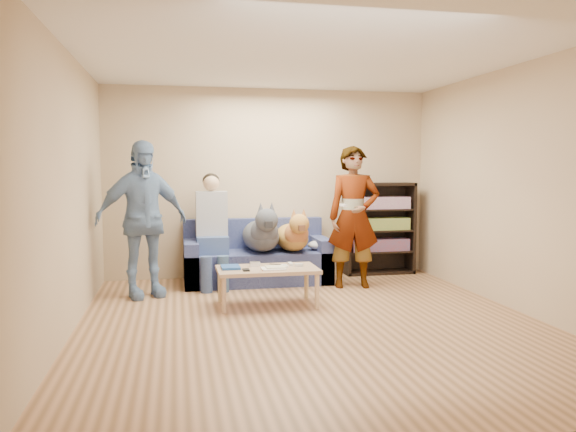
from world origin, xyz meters
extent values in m
plane|color=brown|center=(0.00, 0.00, 0.00)|extent=(5.00, 5.00, 0.00)
plane|color=white|center=(0.00, 0.00, 2.60)|extent=(5.00, 5.00, 0.00)
plane|color=tan|center=(0.00, 2.50, 1.30)|extent=(4.50, 0.00, 4.50)
plane|color=tan|center=(0.00, -2.50, 1.30)|extent=(4.50, 0.00, 4.50)
plane|color=tan|center=(-2.25, 0.00, 1.30)|extent=(0.00, 5.00, 5.00)
plane|color=tan|center=(2.25, 0.00, 1.30)|extent=(0.00, 5.00, 5.00)
ellipsoid|color=silver|center=(0.60, 1.95, 0.49)|extent=(0.35, 0.30, 0.12)
imported|color=gray|center=(0.91, 1.52, 0.89)|extent=(0.71, 0.52, 1.79)
imported|color=#7C96C6|center=(-1.68, 1.49, 0.92)|extent=(1.16, 0.81, 1.83)
cube|color=white|center=(0.71, 1.32, 1.06)|extent=(0.06, 0.13, 0.03)
cube|color=#1B4696|center=(-0.72, 0.83, 0.43)|extent=(0.20, 0.26, 0.03)
cube|color=white|center=(-0.27, 0.68, 0.43)|extent=(0.26, 0.20, 0.02)
cube|color=beige|center=(-0.24, 0.70, 0.44)|extent=(0.22, 0.17, 0.01)
cube|color=silver|center=(-0.44, 0.90, 0.45)|extent=(0.11, 0.06, 0.05)
cube|color=white|center=(-0.04, 0.88, 0.43)|extent=(0.04, 0.13, 0.03)
cube|color=silver|center=(0.04, 0.80, 0.43)|extent=(0.09, 0.06, 0.03)
cylinder|color=white|center=(-0.12, 0.76, 0.43)|extent=(0.07, 0.07, 0.02)
cylinder|color=white|center=(-0.12, 0.84, 0.43)|extent=(0.07, 0.07, 0.02)
cylinder|color=orange|center=(-0.34, 0.62, 0.42)|extent=(0.13, 0.06, 0.01)
cylinder|color=black|center=(-0.20, 0.96, 0.42)|extent=(0.13, 0.08, 0.01)
cube|color=black|center=(-0.57, 0.66, 0.43)|extent=(0.07, 0.12, 0.02)
cube|color=#515B93|center=(-0.25, 2.05, 0.21)|extent=(1.90, 0.85, 0.42)
cube|color=#515B93|center=(-0.25, 2.38, 0.62)|extent=(1.90, 0.18, 0.40)
cube|color=#515B93|center=(-1.11, 2.05, 0.29)|extent=(0.18, 0.85, 0.58)
cube|color=#515B93|center=(0.61, 2.05, 0.29)|extent=(0.18, 0.85, 0.58)
cube|color=#445E95|center=(-0.84, 1.97, 0.53)|extent=(0.40, 0.38, 0.22)
cylinder|color=#3E5589|center=(-0.94, 1.55, 0.21)|extent=(0.14, 0.14, 0.47)
cylinder|color=#3A5981|center=(-0.74, 1.55, 0.21)|extent=(0.14, 0.14, 0.47)
cube|color=#A7A8AC|center=(-0.84, 2.07, 0.92)|extent=(0.40, 0.24, 0.58)
sphere|color=tan|center=(-0.84, 2.07, 1.32)|extent=(0.21, 0.21, 0.21)
ellipsoid|color=black|center=(-0.84, 2.10, 1.35)|extent=(0.22, 0.22, 0.19)
ellipsoid|color=#494C53|center=(-0.21, 2.00, 0.62)|extent=(0.47, 0.97, 0.41)
sphere|color=#4E5058|center=(-0.21, 1.68, 0.72)|extent=(0.35, 0.35, 0.35)
sphere|color=#4E4F58|center=(-0.21, 1.50, 0.88)|extent=(0.28, 0.28, 0.28)
cube|color=black|center=(-0.21, 1.38, 0.84)|extent=(0.09, 0.14, 0.08)
cone|color=#51555C|center=(-0.28, 1.53, 1.03)|extent=(0.09, 0.09, 0.14)
cone|color=#51565C|center=(-0.14, 1.53, 1.03)|extent=(0.09, 0.09, 0.14)
cylinder|color=#484A52|center=(-0.21, 2.43, 0.58)|extent=(0.05, 0.32, 0.19)
ellipsoid|color=#BE883A|center=(0.20, 1.97, 0.60)|extent=(0.41, 0.85, 0.35)
sphere|color=#C77A3C|center=(0.20, 1.67, 0.68)|extent=(0.31, 0.31, 0.31)
sphere|color=#BF813A|center=(0.20, 1.51, 0.82)|extent=(0.25, 0.25, 0.25)
cube|color=#57331E|center=(0.20, 1.40, 0.79)|extent=(0.08, 0.12, 0.07)
cone|color=#C36B3B|center=(0.14, 1.54, 0.95)|extent=(0.08, 0.08, 0.12)
cone|color=#B17F36|center=(0.27, 1.54, 0.95)|extent=(0.08, 0.08, 0.12)
cylinder|color=#C58A3C|center=(0.20, 2.36, 0.56)|extent=(0.05, 0.28, 0.16)
cube|color=tan|center=(-0.32, 0.78, 0.40)|extent=(1.10, 0.60, 0.04)
cylinder|color=tan|center=(-0.82, 0.53, 0.19)|extent=(0.05, 0.05, 0.38)
cylinder|color=tan|center=(0.18, 0.53, 0.19)|extent=(0.05, 0.05, 0.38)
cylinder|color=#CEB97F|center=(-0.82, 1.03, 0.19)|extent=(0.05, 0.05, 0.38)
cylinder|color=tan|center=(0.18, 1.03, 0.19)|extent=(0.05, 0.05, 0.38)
cube|color=black|center=(1.07, 2.32, 0.65)|extent=(0.04, 0.34, 1.30)
cube|color=black|center=(2.03, 2.32, 0.65)|extent=(0.04, 0.34, 1.30)
cube|color=black|center=(1.55, 2.32, 1.28)|extent=(1.00, 0.34, 0.04)
cube|color=black|center=(1.55, 2.32, 0.02)|extent=(1.00, 0.34, 0.04)
cube|color=black|center=(1.55, 2.48, 0.65)|extent=(1.00, 0.02, 1.30)
cube|color=black|center=(1.55, 2.32, 0.32)|extent=(0.94, 0.32, 0.03)
cube|color=black|center=(1.55, 2.32, 0.62)|extent=(0.94, 0.32, 0.02)
cube|color=black|center=(1.55, 2.32, 0.92)|extent=(0.94, 0.32, 0.02)
cube|color=#B23333|center=(1.55, 2.30, 0.42)|extent=(0.84, 0.24, 0.17)
cube|color=gold|center=(1.55, 2.30, 0.72)|extent=(0.84, 0.24, 0.17)
cube|color=#994C99|center=(1.55, 2.30, 1.02)|extent=(0.84, 0.24, 0.17)
camera|label=1|loc=(-1.29, -5.23, 1.52)|focal=35.00mm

